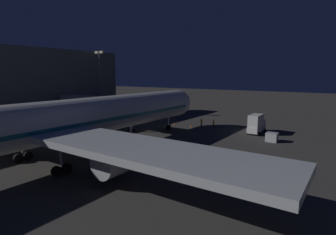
{
  "coord_description": "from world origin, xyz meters",
  "views": [
    {
      "loc": [
        -31.02,
        28.6,
        11.36
      ],
      "look_at": [
        -3.0,
        -11.98,
        3.5
      ],
      "focal_mm": 29.15,
      "sensor_mm": 36.0,
      "label": 1
    }
  ],
  "objects_px": {
    "airliner_at_gate": "(33,127)",
    "baggage_container_near_belt": "(272,137)",
    "traffic_cone_nose_port": "(191,126)",
    "jet_bridge": "(104,103)",
    "ground_crew_marshaller_fwd": "(201,122)",
    "apron_floodlight_mast": "(100,79)",
    "traffic_cone_nose_starboard": "(174,124)",
    "cargo_truck_aft": "(256,124)",
    "ground_crew_by_belt_loader": "(214,124)"
  },
  "relations": [
    {
      "from": "ground_crew_by_belt_loader",
      "to": "traffic_cone_nose_starboard",
      "type": "distance_m",
      "value": 9.34
    },
    {
      "from": "jet_bridge",
      "to": "traffic_cone_nose_port",
      "type": "xyz_separation_m",
      "value": [
        -14.82,
        -11.19,
        -5.11
      ]
    },
    {
      "from": "airliner_at_gate",
      "to": "apron_floodlight_mast",
      "type": "relative_size",
      "value": 4.02
    },
    {
      "from": "cargo_truck_aft",
      "to": "jet_bridge",
      "type": "bearing_deg",
      "value": 24.7
    },
    {
      "from": "apron_floodlight_mast",
      "to": "traffic_cone_nose_starboard",
      "type": "bearing_deg",
      "value": -178.68
    },
    {
      "from": "apron_floodlight_mast",
      "to": "ground_crew_by_belt_loader",
      "type": "distance_m",
      "value": 33.83
    },
    {
      "from": "ground_crew_by_belt_loader",
      "to": "traffic_cone_nose_port",
      "type": "height_order",
      "value": "ground_crew_by_belt_loader"
    },
    {
      "from": "jet_bridge",
      "to": "cargo_truck_aft",
      "type": "bearing_deg",
      "value": -155.3
    },
    {
      "from": "airliner_at_gate",
      "to": "baggage_container_near_belt",
      "type": "xyz_separation_m",
      "value": [
        -19.89,
        -30.32,
        -4.48
      ]
    },
    {
      "from": "jet_bridge",
      "to": "apron_floodlight_mast",
      "type": "relative_size",
      "value": 1.37
    },
    {
      "from": "cargo_truck_aft",
      "to": "ground_crew_marshaller_fwd",
      "type": "distance_m",
      "value": 12.03
    },
    {
      "from": "cargo_truck_aft",
      "to": "traffic_cone_nose_starboard",
      "type": "relative_size",
      "value": 10.42
    },
    {
      "from": "apron_floodlight_mast",
      "to": "jet_bridge",
      "type": "bearing_deg",
      "value": 140.4
    },
    {
      "from": "ground_crew_marshaller_fwd",
      "to": "traffic_cone_nose_port",
      "type": "distance_m",
      "value": 2.53
    },
    {
      "from": "apron_floodlight_mast",
      "to": "baggage_container_near_belt",
      "type": "distance_m",
      "value": 46.42
    },
    {
      "from": "baggage_container_near_belt",
      "to": "traffic_cone_nose_port",
      "type": "relative_size",
      "value": 3.32
    },
    {
      "from": "airliner_at_gate",
      "to": "cargo_truck_aft",
      "type": "xyz_separation_m",
      "value": [
        -15.66,
        -35.5,
        -3.39
      ]
    },
    {
      "from": "traffic_cone_nose_starboard",
      "to": "airliner_at_gate",
      "type": "bearing_deg",
      "value": 93.74
    },
    {
      "from": "cargo_truck_aft",
      "to": "traffic_cone_nose_port",
      "type": "distance_m",
      "value": 13.68
    },
    {
      "from": "baggage_container_near_belt",
      "to": "ground_crew_by_belt_loader",
      "type": "bearing_deg",
      "value": -18.4
    },
    {
      "from": "baggage_container_near_belt",
      "to": "ground_crew_by_belt_loader",
      "type": "relative_size",
      "value": 0.96
    },
    {
      "from": "airliner_at_gate",
      "to": "ground_crew_by_belt_loader",
      "type": "relative_size",
      "value": 36.43
    },
    {
      "from": "traffic_cone_nose_port",
      "to": "airliner_at_gate",
      "type": "bearing_deg",
      "value": 86.26
    },
    {
      "from": "apron_floodlight_mast",
      "to": "cargo_truck_aft",
      "type": "bearing_deg",
      "value": -176.73
    },
    {
      "from": "traffic_cone_nose_port",
      "to": "apron_floodlight_mast",
      "type": "bearing_deg",
      "value": 1.11
    },
    {
      "from": "airliner_at_gate",
      "to": "traffic_cone_nose_starboard",
      "type": "xyz_separation_m",
      "value": [
        2.2,
        -33.68,
        -4.98
      ]
    },
    {
      "from": "apron_floodlight_mast",
      "to": "traffic_cone_nose_starboard",
      "type": "xyz_separation_m",
      "value": [
        -23.3,
        -0.54,
        -9.83
      ]
    },
    {
      "from": "airliner_at_gate",
      "to": "jet_bridge",
      "type": "distance_m",
      "value": 25.79
    },
    {
      "from": "cargo_truck_aft",
      "to": "traffic_cone_nose_port",
      "type": "xyz_separation_m",
      "value": [
        13.46,
        1.82,
        -1.59
      ]
    },
    {
      "from": "jet_bridge",
      "to": "ground_crew_marshaller_fwd",
      "type": "bearing_deg",
      "value": -141.15
    },
    {
      "from": "cargo_truck_aft",
      "to": "baggage_container_near_belt",
      "type": "distance_m",
      "value": 6.77
    },
    {
      "from": "airliner_at_gate",
      "to": "traffic_cone_nose_port",
      "type": "distance_m",
      "value": 34.12
    },
    {
      "from": "jet_bridge",
      "to": "airliner_at_gate",
      "type": "bearing_deg",
      "value": 119.3
    },
    {
      "from": "traffic_cone_nose_starboard",
      "to": "ground_crew_marshaller_fwd",
      "type": "bearing_deg",
      "value": -161.79
    },
    {
      "from": "jet_bridge",
      "to": "ground_crew_marshaller_fwd",
      "type": "height_order",
      "value": "jet_bridge"
    },
    {
      "from": "ground_crew_marshaller_fwd",
      "to": "apron_floodlight_mast",
      "type": "bearing_deg",
      "value": 4.84
    },
    {
      "from": "ground_crew_marshaller_fwd",
      "to": "traffic_cone_nose_starboard",
      "type": "distance_m",
      "value": 6.22
    },
    {
      "from": "apron_floodlight_mast",
      "to": "traffic_cone_nose_port",
      "type": "height_order",
      "value": "apron_floodlight_mast"
    },
    {
      "from": "baggage_container_near_belt",
      "to": "apron_floodlight_mast",
      "type": "bearing_deg",
      "value": -3.56
    },
    {
      "from": "jet_bridge",
      "to": "ground_crew_marshaller_fwd",
      "type": "distance_m",
      "value": 21.37
    },
    {
      "from": "jet_bridge",
      "to": "ground_crew_by_belt_loader",
      "type": "bearing_deg",
      "value": -148.44
    },
    {
      "from": "ground_crew_by_belt_loader",
      "to": "ground_crew_marshaller_fwd",
      "type": "xyz_separation_m",
      "value": [
        3.4,
        -1.03,
        -0.07
      ]
    },
    {
      "from": "ground_crew_by_belt_loader",
      "to": "traffic_cone_nose_port",
      "type": "relative_size",
      "value": 3.48
    },
    {
      "from": "airliner_at_gate",
      "to": "jet_bridge",
      "type": "xyz_separation_m",
      "value": [
        12.62,
        -22.49,
        0.13
      ]
    },
    {
      "from": "cargo_truck_aft",
      "to": "ground_crew_marshaller_fwd",
      "type": "bearing_deg",
      "value": -0.54
    },
    {
      "from": "apron_floodlight_mast",
      "to": "cargo_truck_aft",
      "type": "height_order",
      "value": "apron_floodlight_mast"
    },
    {
      "from": "cargo_truck_aft",
      "to": "traffic_cone_nose_port",
      "type": "height_order",
      "value": "cargo_truck_aft"
    },
    {
      "from": "jet_bridge",
      "to": "cargo_truck_aft",
      "type": "relative_size",
      "value": 4.13
    },
    {
      "from": "ground_crew_by_belt_loader",
      "to": "traffic_cone_nose_starboard",
      "type": "relative_size",
      "value": 3.48
    },
    {
      "from": "traffic_cone_nose_port",
      "to": "traffic_cone_nose_starboard",
      "type": "relative_size",
      "value": 1.0
    }
  ]
}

